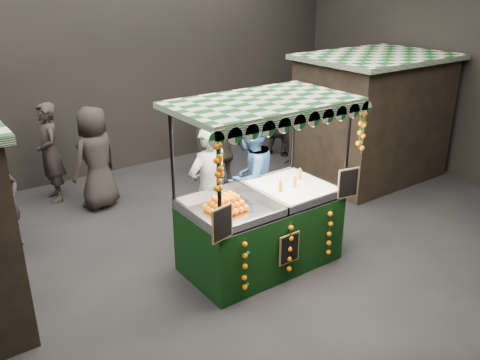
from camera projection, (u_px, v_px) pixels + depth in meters
ground at (246, 266)px, 7.53m from camera, size 12.00×12.00×0.00m
market_hall at (247, 34)px, 6.26m from camera, size 12.10×10.10×5.05m
neighbour_stall_right at (372, 117)px, 10.55m from camera, size 3.00×2.20×2.60m
juice_stall at (263, 218)px, 7.29m from camera, size 2.60×1.53×2.52m
vendor_grey at (209, 188)px, 7.74m from camera, size 0.79×0.56×2.02m
vendor_blue at (250, 178)px, 8.12m from camera, size 1.16×1.01×2.02m
shopper_0 at (4, 203)px, 7.77m from camera, size 0.69×0.62×1.58m
shopper_1 at (312, 129)px, 11.59m from camera, size 0.87×0.75×1.54m
shopper_2 at (224, 153)px, 10.02m from camera, size 0.94×0.48×1.54m
shopper_3 at (204, 140)px, 10.86m from camera, size 0.87×1.12×1.53m
shopper_4 at (96, 158)px, 9.16m from camera, size 1.09×0.90×1.93m
shopper_5 at (279, 122)px, 12.03m from camera, size 1.08×1.55×1.61m
shopper_6 at (50, 153)px, 9.47m from camera, size 0.48×0.71×1.91m
shopper_7 at (294, 127)px, 11.33m from camera, size 0.48×0.68×1.77m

